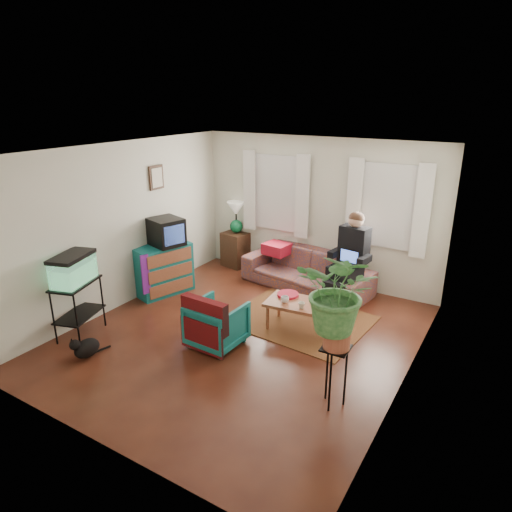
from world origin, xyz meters
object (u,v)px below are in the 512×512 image
Objects in this scene: side_table at (237,249)px; armchair at (217,322)px; dresser at (163,269)px; aquarium_stand at (79,309)px; coffee_table at (302,316)px; sofa at (307,264)px; plant_stand at (334,376)px.

side_table is 0.99× the size of armchair.
dresser is 1.18× the size of aquarium_stand.
armchair is 0.67× the size of coffee_table.
sofa is 1.56m from coffee_table.
sofa is 1.73m from side_table.
dresser is at bearing 174.98° from coffee_table.
plant_stand is at bearing -58.36° from coffee_table.
aquarium_stand is 3.18m from coffee_table.
side_table reaches higher than coffee_table.
dresser is at bearing -135.98° from sofa.
side_table is 0.85× the size of aquarium_stand.
coffee_table is (2.63, 0.02, -0.21)m from dresser.
armchair is (-0.21, -2.40, -0.10)m from sofa.
side_table is at bearing 96.06° from dresser.
coffee_table is at bearing 127.19° from plant_stand.
dresser is 1.31× the size of plant_stand.
coffee_table is 1.42× the size of plant_stand.
side_table is at bearing 66.79° from aquarium_stand.
coffee_table is at bearing 17.44° from dresser.
plant_stand is (1.86, -0.40, 0.02)m from armchair.
sofa is at bearing 120.47° from plant_stand.
coffee_table is 1.74m from plant_stand.
side_table is 3.11m from armchair.
aquarium_stand reaches higher than coffee_table.
sofa is 2.41× the size of dresser.
side_table is 4.57m from plant_stand.
dresser is at bearing 72.14° from aquarium_stand.
sofa is 3.15× the size of plant_stand.
coffee_table is at bearing 16.25° from aquarium_stand.
plant_stand is (3.68, -1.35, -0.07)m from dresser.
dresser is 2.64m from coffee_table.
side_table is 0.72× the size of dresser.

